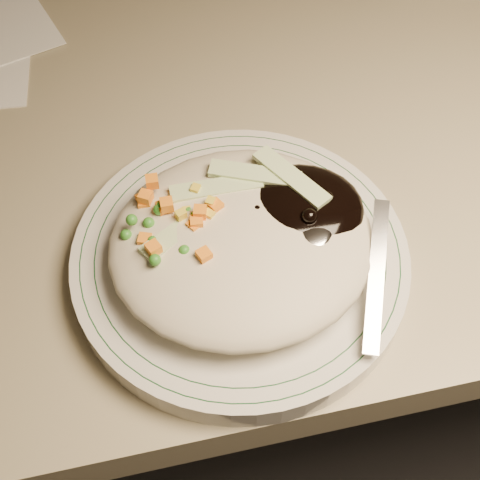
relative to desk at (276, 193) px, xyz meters
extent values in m
cube|color=gray|center=(0.00, 0.00, 0.18)|extent=(1.40, 0.70, 0.04)
cylinder|color=silver|center=(-0.09, -0.22, 0.21)|extent=(0.25, 0.25, 0.02)
torus|color=#144723|center=(-0.09, -0.22, 0.22)|extent=(0.24, 0.24, 0.00)
torus|color=#144723|center=(-0.09, -0.22, 0.22)|extent=(0.22, 0.22, 0.00)
ellipsoid|color=#BDB599|center=(-0.09, -0.23, 0.24)|extent=(0.19, 0.18, 0.04)
ellipsoid|color=black|center=(-0.05, -0.21, 0.25)|extent=(0.10, 0.09, 0.03)
ellipsoid|color=orange|center=(-0.14, -0.21, 0.24)|extent=(0.08, 0.08, 0.02)
sphere|color=black|center=(-0.08, -0.21, 0.25)|extent=(0.01, 0.01, 0.01)
sphere|color=black|center=(-0.05, -0.21, 0.25)|extent=(0.01, 0.01, 0.01)
sphere|color=black|center=(-0.03, -0.22, 0.26)|extent=(0.01, 0.01, 0.01)
sphere|color=black|center=(-0.04, -0.20, 0.25)|extent=(0.01, 0.01, 0.01)
sphere|color=black|center=(-0.05, -0.23, 0.26)|extent=(0.01, 0.01, 0.01)
sphere|color=black|center=(-0.05, -0.21, 0.25)|extent=(0.01, 0.01, 0.01)
sphere|color=black|center=(-0.04, -0.20, 0.25)|extent=(0.01, 0.01, 0.01)
cube|color=orange|center=(-0.14, -0.20, 0.26)|extent=(0.01, 0.01, 0.01)
cube|color=orange|center=(-0.13, -0.22, 0.25)|extent=(0.01, 0.01, 0.01)
cube|color=orange|center=(-0.16, -0.19, 0.26)|extent=(0.01, 0.01, 0.01)
cube|color=orange|center=(-0.12, -0.21, 0.26)|extent=(0.01, 0.01, 0.01)
cube|color=orange|center=(-0.12, -0.22, 0.26)|extent=(0.01, 0.01, 0.01)
cube|color=orange|center=(-0.16, -0.18, 0.25)|extent=(0.01, 0.01, 0.01)
cube|color=orange|center=(-0.15, -0.20, 0.26)|extent=(0.01, 0.01, 0.01)
cube|color=orange|center=(-0.13, -0.22, 0.26)|extent=(0.01, 0.01, 0.01)
cube|color=orange|center=(-0.11, -0.21, 0.26)|extent=(0.01, 0.01, 0.01)
cube|color=orange|center=(-0.15, -0.18, 0.26)|extent=(0.01, 0.01, 0.01)
cube|color=orange|center=(-0.16, -0.23, 0.26)|extent=(0.01, 0.01, 0.01)
cube|color=orange|center=(-0.12, -0.25, 0.26)|extent=(0.01, 0.01, 0.01)
cube|color=orange|center=(-0.16, -0.22, 0.25)|extent=(0.01, 0.01, 0.01)
cube|color=orange|center=(-0.16, -0.19, 0.25)|extent=(0.01, 0.01, 0.01)
sphere|color=#388C28|center=(-0.13, -0.21, 0.25)|extent=(0.01, 0.01, 0.01)
sphere|color=#388C28|center=(-0.16, -0.24, 0.26)|extent=(0.01, 0.01, 0.01)
sphere|color=#388C28|center=(-0.16, -0.21, 0.26)|extent=(0.01, 0.01, 0.01)
sphere|color=#388C28|center=(-0.17, -0.21, 0.26)|extent=(0.01, 0.01, 0.01)
sphere|color=#388C28|center=(-0.13, -0.20, 0.25)|extent=(0.01, 0.01, 0.01)
sphere|color=#388C28|center=(-0.12, -0.24, 0.25)|extent=(0.01, 0.01, 0.01)
sphere|color=#388C28|center=(-0.14, -0.21, 0.25)|extent=(0.01, 0.01, 0.01)
sphere|color=#388C28|center=(-0.15, -0.23, 0.25)|extent=(0.01, 0.01, 0.01)
sphere|color=#388C28|center=(-0.17, -0.21, 0.25)|extent=(0.01, 0.01, 0.01)
sphere|color=#388C28|center=(-0.15, -0.20, 0.26)|extent=(0.01, 0.01, 0.01)
sphere|color=#388C28|center=(-0.15, -0.20, 0.26)|extent=(0.01, 0.01, 0.01)
sphere|color=#388C28|center=(-0.16, -0.22, 0.25)|extent=(0.01, 0.01, 0.01)
sphere|color=#388C28|center=(-0.14, -0.24, 0.26)|extent=(0.01, 0.01, 0.01)
sphere|color=#388C28|center=(-0.10, -0.19, 0.25)|extent=(0.01, 0.01, 0.01)
cube|color=yellow|center=(-0.13, -0.20, 0.25)|extent=(0.01, 0.01, 0.01)
cube|color=yellow|center=(-0.11, -0.21, 0.26)|extent=(0.01, 0.01, 0.01)
cube|color=yellow|center=(-0.14, -0.20, 0.25)|extent=(0.01, 0.01, 0.01)
cube|color=yellow|center=(-0.13, -0.21, 0.26)|extent=(0.01, 0.01, 0.01)
cube|color=yellow|center=(-0.14, -0.22, 0.25)|extent=(0.01, 0.01, 0.01)
cube|color=yellow|center=(-0.11, -0.20, 0.26)|extent=(0.01, 0.01, 0.01)
cube|color=yellow|center=(-0.12, -0.19, 0.26)|extent=(0.01, 0.01, 0.01)
cube|color=yellow|center=(-0.13, -0.22, 0.25)|extent=(0.01, 0.01, 0.01)
cube|color=#B2D18C|center=(-0.10, -0.19, 0.26)|extent=(0.07, 0.02, 0.00)
cube|color=#B2D18C|center=(-0.07, -0.18, 0.26)|extent=(0.07, 0.04, 0.00)
cube|color=#B2D18C|center=(-0.13, -0.22, 0.26)|extent=(0.07, 0.05, 0.00)
cube|color=#B2D18C|center=(-0.05, -0.19, 0.26)|extent=(0.05, 0.07, 0.00)
cube|color=#B2D18C|center=(-0.09, -0.23, 0.25)|extent=(0.07, 0.03, 0.00)
ellipsoid|color=silver|center=(-0.05, -0.24, 0.25)|extent=(0.05, 0.06, 0.01)
cube|color=silver|center=(-0.01, -0.28, 0.24)|extent=(0.05, 0.11, 0.03)
camera|label=1|loc=(-0.16, -0.50, 0.63)|focal=50.00mm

